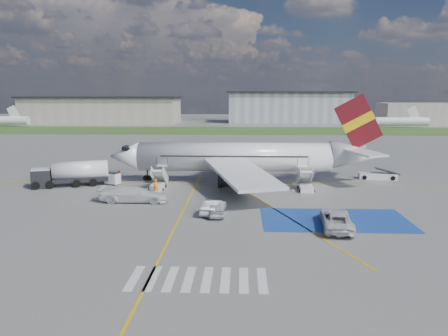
{
  "coord_description": "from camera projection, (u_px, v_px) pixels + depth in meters",
  "views": [
    {
      "loc": [
        0.99,
        -44.79,
        12.07
      ],
      "look_at": [
        -1.0,
        4.51,
        3.5
      ],
      "focal_mm": 35.0,
      "sensor_mm": 36.0,
      "label": 1
    }
  ],
  "objects": [
    {
      "name": "van_white_a",
      "position": [
        336.0,
        216.0,
        39.35
      ],
      "size": [
        3.16,
        5.84,
        2.1
      ],
      "primitive_type": "imported",
      "rotation": [
        0.0,
        0.0,
        3.04
      ],
      "color": "silver",
      "rests_on": "ground"
    },
    {
      "name": "terminal_west",
      "position": [
        103.0,
        110.0,
        175.51
      ],
      "size": [
        60.0,
        22.0,
        10.0
      ],
      "primitive_type": "cube",
      "color": "gray",
      "rests_on": "ground"
    },
    {
      "name": "gpu_cart",
      "position": [
        112.0,
        179.0,
        57.86
      ],
      "size": [
        2.25,
        1.9,
        1.61
      ],
      "rotation": [
        0.0,
        0.0,
        -0.43
      ],
      "color": "silver",
      "rests_on": "ground"
    },
    {
      "name": "van_white_b",
      "position": [
        134.0,
        192.0,
        48.55
      ],
      "size": [
        5.86,
        2.42,
        2.29
      ],
      "primitive_type": "imported",
      "rotation": [
        0.0,
        0.0,
        1.56
      ],
      "color": "silver",
      "rests_on": "ground"
    },
    {
      "name": "taxiway_line_diag",
      "position": [
        234.0,
        184.0,
        58.01
      ],
      "size": [
        20.71,
        56.45,
        0.01
      ],
      "primitive_type": "cube",
      "rotation": [
        0.0,
        0.0,
        0.35
      ],
      "color": "gold",
      "rests_on": "ground"
    },
    {
      "name": "crew_aft",
      "position": [
        265.0,
        182.0,
        55.36
      ],
      "size": [
        0.82,
        1.09,
        1.72
      ],
      "primitive_type": "imported",
      "rotation": [
        0.0,
        0.0,
        2.02
      ],
      "color": "#DF560B",
      "rests_on": "ground"
    },
    {
      "name": "crew_fwd",
      "position": [
        156.0,
        186.0,
        52.73
      ],
      "size": [
        0.71,
        0.53,
        1.78
      ],
      "primitive_type": "imported",
      "rotation": [
        0.0,
        0.0,
        0.17
      ],
      "color": "orange",
      "rests_on": "ground"
    },
    {
      "name": "airliner",
      "position": [
        245.0,
        157.0,
        59.34
      ],
      "size": [
        36.81,
        32.95,
        11.92
      ],
      "color": "silver",
      "rests_on": "ground"
    },
    {
      "name": "ground",
      "position": [
        232.0,
        208.0,
        46.2
      ],
      "size": [
        400.0,
        400.0,
        0.0
      ],
      "primitive_type": "plane",
      "color": "#60605E",
      "rests_on": "ground"
    },
    {
      "name": "airstairs_fwd",
      "position": [
        158.0,
        184.0,
        55.04
      ],
      "size": [
        1.9,
        5.2,
        3.6
      ],
      "color": "silver",
      "rests_on": "ground"
    },
    {
      "name": "car_silver_b",
      "position": [
        213.0,
        207.0,
        43.89
      ],
      "size": [
        2.5,
        4.63,
        1.45
      ],
      "primitive_type": "imported",
      "rotation": [
        0.0,
        0.0,
        2.91
      ],
      "color": "#AAADB1",
      "rests_on": "ground"
    },
    {
      "name": "crew_nose",
      "position": [
        119.0,
        176.0,
        59.66
      ],
      "size": [
        0.76,
        0.89,
        1.62
      ],
      "primitive_type": "imported",
      "rotation": [
        0.0,
        0.0,
        -1.37
      ],
      "color": "#DF580B",
      "rests_on": "ground"
    },
    {
      "name": "grass_strip",
      "position": [
        239.0,
        131.0,
        139.72
      ],
      "size": [
        400.0,
        30.0,
        0.01
      ],
      "primitive_type": "cube",
      "color": "#2D4C1E",
      "rests_on": "ground"
    },
    {
      "name": "car_silver_a",
      "position": [
        215.0,
        209.0,
        43.25
      ],
      "size": [
        2.27,
        4.28,
        1.39
      ],
      "primitive_type": "imported",
      "rotation": [
        0.0,
        0.0,
        3.3
      ],
      "color": "#B1B2B8",
      "rests_on": "ground"
    },
    {
      "name": "crosswalk",
      "position": [
        198.0,
        279.0,
        28.55
      ],
      "size": [
        9.0,
        4.0,
        0.01
      ],
      "color": "silver",
      "rests_on": "ground"
    },
    {
      "name": "airstairs_aft",
      "position": [
        306.0,
        186.0,
        54.3
      ],
      "size": [
        1.9,
        5.2,
        3.6
      ],
      "color": "silver",
      "rests_on": "ground"
    },
    {
      "name": "belt_loader",
      "position": [
        378.0,
        176.0,
        61.53
      ],
      "size": [
        5.61,
        2.56,
        1.64
      ],
      "rotation": [
        0.0,
        0.0,
        -0.12
      ],
      "color": "silver",
      "rests_on": "ground"
    },
    {
      "name": "fuel_tanker",
      "position": [
        71.0,
        176.0,
        56.87
      ],
      "size": [
        9.67,
        5.4,
        3.21
      ],
      "rotation": [
        0.0,
        0.0,
        0.33
      ],
      "color": "black",
      "rests_on": "ground"
    },
    {
      "name": "terminal_centre",
      "position": [
        289.0,
        107.0,
        177.27
      ],
      "size": [
        48.0,
        18.0,
        12.0
      ],
      "primitive_type": "cube",
      "color": "gray",
      "rests_on": "ground"
    },
    {
      "name": "terminal_east",
      "position": [
        433.0,
        114.0,
        168.53
      ],
      "size": [
        40.0,
        16.0,
        8.0
      ],
      "primitive_type": "cube",
      "color": "gray",
      "rests_on": "ground"
    },
    {
      "name": "staging_box",
      "position": [
        335.0,
        220.0,
        41.86
      ],
      "size": [
        14.0,
        8.0,
        0.01
      ],
      "primitive_type": "cube",
      "color": "navy",
      "rests_on": "ground"
    },
    {
      "name": "taxiway_line_main",
      "position": [
        234.0,
        184.0,
        58.01
      ],
      "size": [
        120.0,
        0.2,
        0.01
      ],
      "primitive_type": "cube",
      "color": "gold",
      "rests_on": "ground"
    },
    {
      "name": "taxiway_line_cross",
      "position": [
        169.0,
        238.0,
        36.55
      ],
      "size": [
        0.2,
        60.0,
        0.01
      ],
      "primitive_type": "cube",
      "color": "gold",
      "rests_on": "ground"
    }
  ]
}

